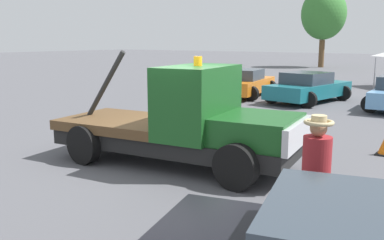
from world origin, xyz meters
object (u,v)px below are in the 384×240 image
at_px(parked_car_teal, 308,88).
at_px(tree_left, 324,14).
at_px(tow_truck, 187,124).
at_px(person_near_truck, 316,169).
at_px(parked_car_orange, 244,83).

xyz_separation_m(parked_car_teal, tree_left, (-7.78, 24.25, 4.56)).
xyz_separation_m(tow_truck, parked_car_teal, (-1.38, 10.99, -0.29)).
bearing_deg(person_near_truck, tree_left, 134.96).
bearing_deg(parked_car_teal, parked_car_orange, 97.57).
distance_m(tow_truck, person_near_truck, 4.06).
relative_size(parked_car_orange, parked_car_teal, 0.99).
relative_size(tow_truck, parked_car_orange, 1.23).
bearing_deg(tree_left, person_near_truck, -71.09).
height_order(parked_car_teal, tree_left, tree_left).
bearing_deg(parked_car_teal, tree_left, 27.20).
distance_m(parked_car_teal, tree_left, 25.87).
distance_m(person_near_truck, parked_car_teal, 13.85).
xyz_separation_m(tow_truck, person_near_truck, (3.57, -1.94, 0.11)).
height_order(parked_car_orange, parked_car_teal, same).
bearing_deg(tow_truck, parked_car_orange, 104.99).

